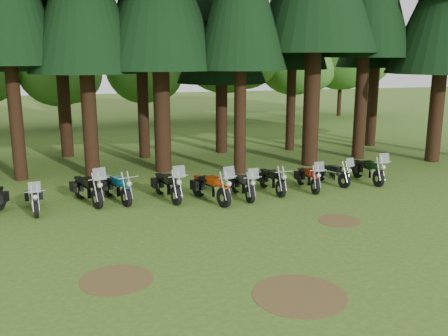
{
  "coord_description": "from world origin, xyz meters",
  "views": [
    {
      "loc": [
        -3.61,
        -13.66,
        5.41
      ],
      "look_at": [
        1.79,
        5.0,
        1.0
      ],
      "focal_mm": 40.0,
      "sensor_mm": 36.0,
      "label": 1
    }
  ],
  "objects_px": {
    "motorcycle_9": "(308,179)",
    "motorcycle_11": "(368,171)",
    "motorcycle_4": "(117,188)",
    "motorcycle_10": "(332,174)",
    "motorcycle_3": "(88,190)",
    "motorcycle_8": "(272,181)",
    "motorcycle_7": "(243,186)",
    "motorcycle_2": "(35,200)",
    "motorcycle_6": "(211,188)",
    "motorcycle_5": "(168,186)"
  },
  "relations": [
    {
      "from": "motorcycle_7",
      "to": "motorcycle_9",
      "type": "height_order",
      "value": "motorcycle_7"
    },
    {
      "from": "motorcycle_2",
      "to": "motorcycle_6",
      "type": "bearing_deg",
      "value": -12.06
    },
    {
      "from": "motorcycle_4",
      "to": "motorcycle_10",
      "type": "height_order",
      "value": "motorcycle_10"
    },
    {
      "from": "motorcycle_3",
      "to": "motorcycle_11",
      "type": "xyz_separation_m",
      "value": [
        11.76,
        -0.09,
        -0.03
      ]
    },
    {
      "from": "motorcycle_3",
      "to": "motorcycle_7",
      "type": "bearing_deg",
      "value": -29.9
    },
    {
      "from": "motorcycle_3",
      "to": "motorcycle_4",
      "type": "xyz_separation_m",
      "value": [
        1.06,
        -0.01,
        -0.03
      ]
    },
    {
      "from": "motorcycle_6",
      "to": "motorcycle_10",
      "type": "bearing_deg",
      "value": -7.91
    },
    {
      "from": "motorcycle_7",
      "to": "motorcycle_10",
      "type": "relative_size",
      "value": 1.07
    },
    {
      "from": "motorcycle_8",
      "to": "motorcycle_11",
      "type": "relative_size",
      "value": 0.95
    },
    {
      "from": "motorcycle_2",
      "to": "motorcycle_10",
      "type": "bearing_deg",
      "value": -4.54
    },
    {
      "from": "motorcycle_5",
      "to": "motorcycle_8",
      "type": "height_order",
      "value": "motorcycle_5"
    },
    {
      "from": "motorcycle_2",
      "to": "motorcycle_7",
      "type": "distance_m",
      "value": 7.6
    },
    {
      "from": "motorcycle_3",
      "to": "motorcycle_9",
      "type": "relative_size",
      "value": 1.11
    },
    {
      "from": "motorcycle_6",
      "to": "motorcycle_7",
      "type": "xyz_separation_m",
      "value": [
        1.32,
        0.2,
        -0.06
      ]
    },
    {
      "from": "motorcycle_2",
      "to": "motorcycle_11",
      "type": "height_order",
      "value": "motorcycle_11"
    },
    {
      "from": "motorcycle_3",
      "to": "motorcycle_5",
      "type": "distance_m",
      "value": 2.96
    },
    {
      "from": "motorcycle_2",
      "to": "motorcycle_5",
      "type": "height_order",
      "value": "motorcycle_5"
    },
    {
      "from": "motorcycle_7",
      "to": "motorcycle_10",
      "type": "xyz_separation_m",
      "value": [
        4.31,
        0.89,
        -0.02
      ]
    },
    {
      "from": "motorcycle_2",
      "to": "motorcycle_8",
      "type": "relative_size",
      "value": 0.94
    },
    {
      "from": "motorcycle_6",
      "to": "motorcycle_10",
      "type": "xyz_separation_m",
      "value": [
        5.63,
        1.09,
        -0.08
      ]
    },
    {
      "from": "motorcycle_7",
      "to": "motorcycle_11",
      "type": "height_order",
      "value": "motorcycle_11"
    },
    {
      "from": "motorcycle_3",
      "to": "motorcycle_7",
      "type": "relative_size",
      "value": 1.09
    },
    {
      "from": "motorcycle_5",
      "to": "motorcycle_9",
      "type": "bearing_deg",
      "value": -13.57
    },
    {
      "from": "motorcycle_2",
      "to": "motorcycle_8",
      "type": "height_order",
      "value": "motorcycle_2"
    },
    {
      "from": "motorcycle_2",
      "to": "motorcycle_8",
      "type": "distance_m",
      "value": 8.98
    },
    {
      "from": "motorcycle_3",
      "to": "motorcycle_10",
      "type": "bearing_deg",
      "value": -21.11
    },
    {
      "from": "motorcycle_4",
      "to": "motorcycle_10",
      "type": "xyz_separation_m",
      "value": [
        9.02,
        0.01,
        -0.05
      ]
    },
    {
      "from": "motorcycle_9",
      "to": "motorcycle_11",
      "type": "distance_m",
      "value": 3.05
    },
    {
      "from": "motorcycle_3",
      "to": "motorcycle_8",
      "type": "height_order",
      "value": "motorcycle_3"
    },
    {
      "from": "motorcycle_2",
      "to": "motorcycle_11",
      "type": "xyz_separation_m",
      "value": [
        13.59,
        0.47,
        0.05
      ]
    },
    {
      "from": "motorcycle_2",
      "to": "motorcycle_11",
      "type": "bearing_deg",
      "value": -5.23
    },
    {
      "from": "motorcycle_2",
      "to": "motorcycle_5",
      "type": "bearing_deg",
      "value": -4.27
    },
    {
      "from": "motorcycle_5",
      "to": "motorcycle_11",
      "type": "distance_m",
      "value": 8.82
    },
    {
      "from": "motorcycle_8",
      "to": "motorcycle_9",
      "type": "xyz_separation_m",
      "value": [
        1.58,
        -0.04,
        -0.01
      ]
    },
    {
      "from": "motorcycle_3",
      "to": "motorcycle_5",
      "type": "relative_size",
      "value": 0.99
    },
    {
      "from": "motorcycle_6",
      "to": "motorcycle_11",
      "type": "distance_m",
      "value": 7.39
    },
    {
      "from": "motorcycle_8",
      "to": "motorcycle_11",
      "type": "xyz_separation_m",
      "value": [
        4.61,
        0.35,
        0.03
      ]
    },
    {
      "from": "motorcycle_3",
      "to": "motorcycle_4",
      "type": "height_order",
      "value": "motorcycle_3"
    },
    {
      "from": "motorcycle_3",
      "to": "motorcycle_10",
      "type": "relative_size",
      "value": 1.17
    },
    {
      "from": "motorcycle_7",
      "to": "motorcycle_11",
      "type": "bearing_deg",
      "value": 4.26
    },
    {
      "from": "motorcycle_5",
      "to": "motorcycle_7",
      "type": "height_order",
      "value": "motorcycle_5"
    },
    {
      "from": "motorcycle_7",
      "to": "motorcycle_2",
      "type": "bearing_deg",
      "value": 174.07
    },
    {
      "from": "motorcycle_9",
      "to": "motorcycle_2",
      "type": "bearing_deg",
      "value": -176.8
    },
    {
      "from": "motorcycle_7",
      "to": "motorcycle_11",
      "type": "relative_size",
      "value": 0.94
    },
    {
      "from": "motorcycle_4",
      "to": "motorcycle_9",
      "type": "xyz_separation_m",
      "value": [
        7.67,
        -0.47,
        -0.03
      ]
    },
    {
      "from": "motorcycle_3",
      "to": "motorcycle_4",
      "type": "bearing_deg",
      "value": -21.56
    },
    {
      "from": "motorcycle_7",
      "to": "motorcycle_10",
      "type": "bearing_deg",
      "value": 8.29
    },
    {
      "from": "motorcycle_10",
      "to": "motorcycle_9",
      "type": "bearing_deg",
      "value": -177.39
    },
    {
      "from": "motorcycle_3",
      "to": "motorcycle_11",
      "type": "bearing_deg",
      "value": -21.53
    },
    {
      "from": "motorcycle_2",
      "to": "motorcycle_3",
      "type": "height_order",
      "value": "motorcycle_3"
    }
  ]
}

